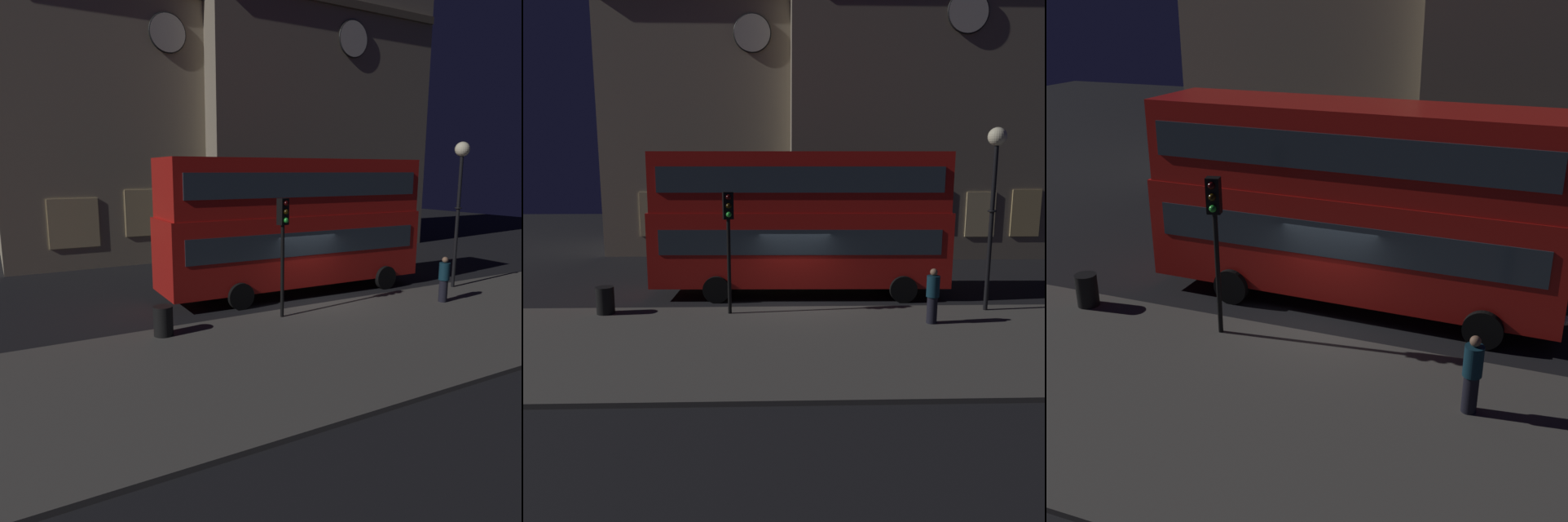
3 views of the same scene
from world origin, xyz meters
The scene contains 9 objects.
ground_plane centered at (0.00, 0.00, 0.00)m, with size 80.00×80.00×0.00m, color black.
sidewalk_slab centered at (0.00, -4.51, 0.06)m, with size 44.00×7.25×0.12m, color #4C4944.
building_with_clock centered at (-3.12, 14.61, 8.83)m, with size 13.94×8.61×17.65m.
building_plain_facade centered at (7.89, 13.87, 8.69)m, with size 15.26×10.12×17.38m.
double_decker_bus centered at (0.22, 1.40, 2.99)m, with size 11.15×3.08×5.37m.
traffic_light_near_kerb centered at (-2.20, -1.70, 2.94)m, with size 0.37×0.39×3.92m.
street_lamp centered at (6.30, -1.51, 4.71)m, with size 0.58×0.58×5.93m.
pedestrian centered at (4.02, -2.94, 0.98)m, with size 0.39×0.39×1.69m.
litter_bin centered at (-6.25, -1.58, 0.56)m, with size 0.58×0.58×0.88m, color black.
Camera 2 is at (-0.92, -17.67, 4.66)m, focal length 34.86 mm.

